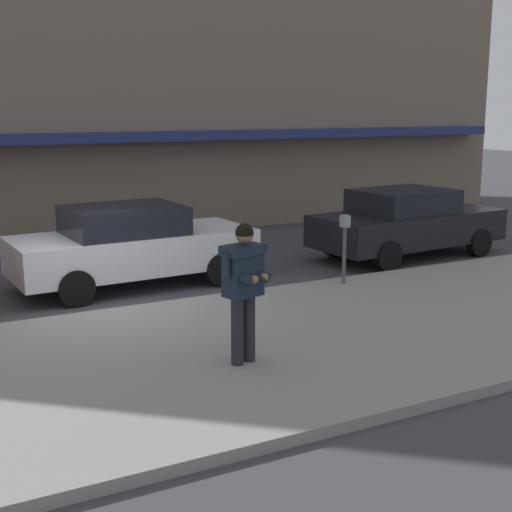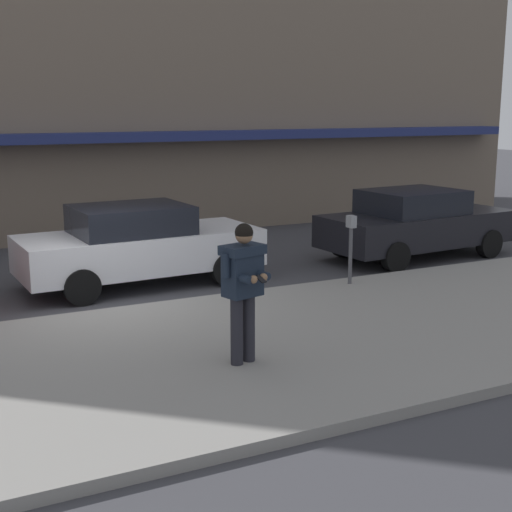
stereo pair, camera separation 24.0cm
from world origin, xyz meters
TOP-DOWN VIEW (x-y plane):
  - ground_plane at (0.00, 0.00)m, footprint 80.00×80.00m
  - sidewalk at (1.00, -2.85)m, footprint 32.00×5.30m
  - curb_paint_line at (1.00, 0.05)m, footprint 28.00×0.12m
  - parked_sedan_mid at (1.06, 1.58)m, footprint 4.58×2.10m
  - parked_sedan_far at (7.38, 1.22)m, footprint 4.63×2.19m
  - man_texting_on_phone at (0.85, -3.45)m, footprint 0.63×0.64m
  - parking_meter at (4.39, -0.60)m, footprint 0.12×0.18m

SIDE VIEW (x-z plane):
  - ground_plane at x=0.00m, z-range 0.00..0.00m
  - curb_paint_line at x=1.00m, z-range 0.00..0.01m
  - sidewalk at x=1.00m, z-range 0.00..0.14m
  - parked_sedan_mid at x=1.06m, z-range 0.02..1.56m
  - parked_sedan_far at x=7.38m, z-range 0.02..1.56m
  - parking_meter at x=4.39m, z-range 0.33..1.60m
  - man_texting_on_phone at x=0.85m, z-range 0.35..2.15m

